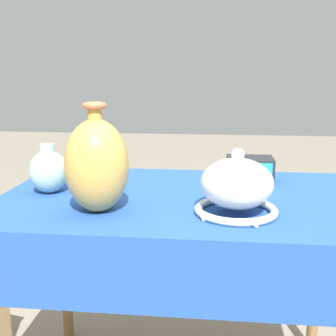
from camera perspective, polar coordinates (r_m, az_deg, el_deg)
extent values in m
cylinder|color=olive|center=(1.92, -13.79, -12.06)|extent=(0.04, 0.04, 0.73)
cylinder|color=olive|center=(1.87, 19.52, -13.19)|extent=(0.04, 0.04, 0.73)
cube|color=olive|center=(1.39, 1.91, -4.50)|extent=(1.16, 0.73, 0.03)
cube|color=#234C9E|center=(1.38, 1.91, -3.78)|extent=(1.18, 0.75, 0.01)
cube|color=#234C9E|center=(1.07, 0.31, -14.73)|extent=(1.18, 0.01, 0.21)
ellipsoid|color=gold|center=(1.20, -9.64, 0.29)|extent=(0.18, 0.18, 0.27)
cylinder|color=gold|center=(1.18, -9.91, 7.32)|extent=(0.04, 0.04, 0.04)
torus|color=#BC6642|center=(1.18, -9.94, 8.35)|extent=(0.07, 0.07, 0.02)
torus|color=white|center=(1.21, 9.17, -5.62)|extent=(0.23, 0.23, 0.02)
ellipsoid|color=white|center=(1.19, 9.30, -2.06)|extent=(0.20, 0.20, 0.14)
sphere|color=white|center=(1.17, 9.44, 1.80)|extent=(0.04, 0.04, 0.04)
cone|color=white|center=(1.22, 14.69, -5.69)|extent=(0.01, 0.03, 0.03)
cone|color=white|center=(1.32, 10.51, -4.15)|extent=(0.03, 0.02, 0.03)
cone|color=white|center=(1.27, 4.75, -4.57)|extent=(0.03, 0.03, 0.03)
cone|color=white|center=(1.14, 4.57, -6.59)|extent=(0.03, 0.03, 0.03)
cone|color=white|center=(1.11, 11.34, -7.43)|extent=(0.03, 0.02, 0.03)
cube|color=#232328|center=(1.59, 10.98, -0.10)|extent=(0.17, 0.13, 0.09)
cube|color=teal|center=(1.53, 11.16, -0.65)|extent=(0.15, 0.01, 0.07)
cylinder|color=#D19399|center=(1.62, -9.60, -0.22)|extent=(0.09, 0.09, 0.07)
torus|color=#D19399|center=(1.61, -9.64, 0.93)|extent=(0.10, 0.10, 0.01)
ellipsoid|color=#A8CCB7|center=(1.45, -15.86, -0.47)|extent=(0.13, 0.13, 0.14)
cylinder|color=#A8CCB7|center=(1.43, -16.05, 2.65)|extent=(0.05, 0.05, 0.02)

